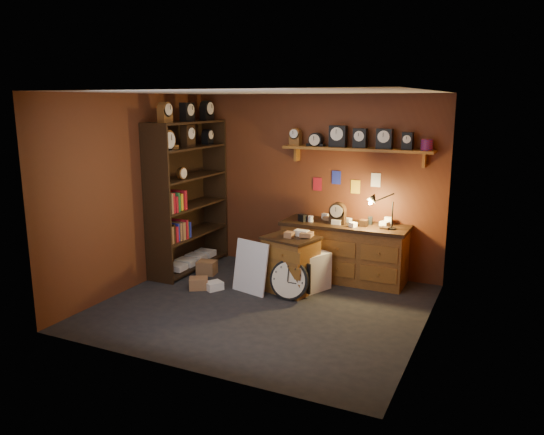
{
  "coord_description": "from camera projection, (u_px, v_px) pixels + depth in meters",
  "views": [
    {
      "loc": [
        2.84,
        -5.77,
        2.6
      ],
      "look_at": [
        -0.03,
        0.35,
        1.11
      ],
      "focal_mm": 35.0,
      "sensor_mm": 36.0,
      "label": 1
    }
  ],
  "objects": [
    {
      "name": "floor",
      "position": [
        262.0,
        306.0,
        6.84
      ],
      "size": [
        4.0,
        4.0,
        0.0
      ],
      "primitive_type": "plane",
      "color": "black",
      "rests_on": "ground"
    },
    {
      "name": "room_shell",
      "position": [
        269.0,
        173.0,
        6.55
      ],
      "size": [
        4.02,
        3.62,
        2.71
      ],
      "color": "#5D2C16",
      "rests_on": "ground"
    },
    {
      "name": "shelving_unit",
      "position": [
        186.0,
        190.0,
        8.18
      ],
      "size": [
        0.47,
        1.6,
        2.58
      ],
      "color": "black",
      "rests_on": "ground"
    },
    {
      "name": "workbench",
      "position": [
        344.0,
        249.0,
        7.79
      ],
      "size": [
        1.84,
        0.66,
        1.36
      ],
      "color": "brown",
      "rests_on": "ground"
    },
    {
      "name": "low_cabinet",
      "position": [
        291.0,
        262.0,
        7.32
      ],
      "size": [
        0.8,
        0.73,
        0.87
      ],
      "rotation": [
        0.0,
        0.0,
        -0.25
      ],
      "color": "brown",
      "rests_on": "ground"
    },
    {
      "name": "big_round_clock",
      "position": [
        289.0,
        280.0,
        7.05
      ],
      "size": [
        0.54,
        0.17,
        0.54
      ],
      "color": "black",
      "rests_on": "ground"
    },
    {
      "name": "white_panel",
      "position": [
        251.0,
        292.0,
        7.36
      ],
      "size": [
        0.58,
        0.28,
        0.73
      ],
      "primitive_type": "cube",
      "rotation": [
        -0.17,
        0.0,
        -0.24
      ],
      "color": "silver",
      "rests_on": "ground"
    },
    {
      "name": "mini_fridge",
      "position": [
        306.0,
        270.0,
        7.46
      ],
      "size": [
        0.67,
        0.7,
        0.53
      ],
      "rotation": [
        0.0,
        0.0,
        -0.42
      ],
      "color": "silver",
      "rests_on": "ground"
    },
    {
      "name": "floor_box_a",
      "position": [
        199.0,
        283.0,
        7.48
      ],
      "size": [
        0.33,
        0.32,
        0.16
      ],
      "primitive_type": "cube",
      "rotation": [
        0.0,
        0.0,
        0.54
      ],
      "color": "#996942",
      "rests_on": "ground"
    },
    {
      "name": "floor_box_b",
      "position": [
        214.0,
        286.0,
        7.44
      ],
      "size": [
        0.28,
        0.29,
        0.11
      ],
      "primitive_type": "cube",
      "rotation": [
        0.0,
        0.0,
        -0.52
      ],
      "color": "white",
      "rests_on": "ground"
    },
    {
      "name": "floor_box_c",
      "position": [
        207.0,
        268.0,
        8.1
      ],
      "size": [
        0.31,
        0.27,
        0.21
      ],
      "primitive_type": "cube",
      "rotation": [
        0.0,
        0.0,
        0.17
      ],
      "color": "#996942",
      "rests_on": "ground"
    }
  ]
}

